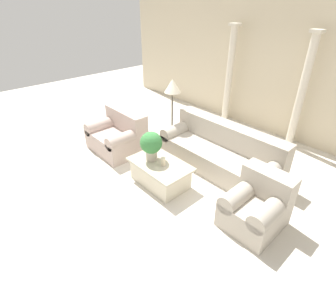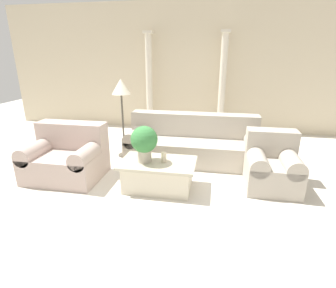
{
  "view_description": "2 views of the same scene",
  "coord_description": "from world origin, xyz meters",
  "px_view_note": "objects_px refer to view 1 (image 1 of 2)",
  "views": [
    {
      "loc": [
        2.91,
        -2.83,
        3.0
      ],
      "look_at": [
        -0.13,
        -0.05,
        0.69
      ],
      "focal_mm": 28.0,
      "sensor_mm": 36.0,
      "label": 1
    },
    {
      "loc": [
        0.75,
        -3.83,
        1.96
      ],
      "look_at": [
        0.06,
        -0.09,
        0.64
      ],
      "focal_mm": 28.0,
      "sensor_mm": 36.0,
      "label": 2
    }
  ],
  "objects_px": {
    "coffee_table": "(160,173)",
    "sofa_long": "(220,152)",
    "armchair": "(257,205)",
    "loveseat": "(118,135)",
    "floor_lamp": "(172,90)",
    "potted_plant": "(151,144)"
  },
  "relations": [
    {
      "from": "coffee_table",
      "to": "loveseat",
      "type": "bearing_deg",
      "value": 174.88
    },
    {
      "from": "armchair",
      "to": "floor_lamp",
      "type": "bearing_deg",
      "value": 163.54
    },
    {
      "from": "sofa_long",
      "to": "potted_plant",
      "type": "distance_m",
      "value": 1.45
    },
    {
      "from": "sofa_long",
      "to": "potted_plant",
      "type": "relative_size",
      "value": 4.49
    },
    {
      "from": "coffee_table",
      "to": "floor_lamp",
      "type": "xyz_separation_m",
      "value": [
        -0.96,
        1.19,
        1.06
      ]
    },
    {
      "from": "sofa_long",
      "to": "coffee_table",
      "type": "xyz_separation_m",
      "value": [
        -0.4,
        -1.22,
        -0.12
      ]
    },
    {
      "from": "coffee_table",
      "to": "armchair",
      "type": "distance_m",
      "value": 1.75
    },
    {
      "from": "loveseat",
      "to": "floor_lamp",
      "type": "bearing_deg",
      "value": 59.83
    },
    {
      "from": "coffee_table",
      "to": "sofa_long",
      "type": "bearing_deg",
      "value": 72.02
    },
    {
      "from": "loveseat",
      "to": "floor_lamp",
      "type": "xyz_separation_m",
      "value": [
        0.61,
        1.05,
        0.92
      ]
    },
    {
      "from": "sofa_long",
      "to": "floor_lamp",
      "type": "distance_m",
      "value": 1.65
    },
    {
      "from": "sofa_long",
      "to": "armchair",
      "type": "bearing_deg",
      "value": -32.17
    },
    {
      "from": "potted_plant",
      "to": "floor_lamp",
      "type": "height_order",
      "value": "floor_lamp"
    },
    {
      "from": "floor_lamp",
      "to": "armchair",
      "type": "xyz_separation_m",
      "value": [
        2.65,
        -0.78,
        -0.93
      ]
    },
    {
      "from": "floor_lamp",
      "to": "loveseat",
      "type": "bearing_deg",
      "value": -120.17
    },
    {
      "from": "potted_plant",
      "to": "floor_lamp",
      "type": "distance_m",
      "value": 1.54
    },
    {
      "from": "coffee_table",
      "to": "potted_plant",
      "type": "xyz_separation_m",
      "value": [
        -0.19,
        -0.03,
        0.53
      ]
    },
    {
      "from": "sofa_long",
      "to": "loveseat",
      "type": "height_order",
      "value": "same"
    },
    {
      "from": "sofa_long",
      "to": "floor_lamp",
      "type": "bearing_deg",
      "value": -178.72
    },
    {
      "from": "potted_plant",
      "to": "floor_lamp",
      "type": "relative_size",
      "value": 0.36
    },
    {
      "from": "sofa_long",
      "to": "armchair",
      "type": "xyz_separation_m",
      "value": [
        1.3,
        -0.81,
        0.01
      ]
    },
    {
      "from": "sofa_long",
      "to": "armchair",
      "type": "height_order",
      "value": "sofa_long"
    }
  ]
}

